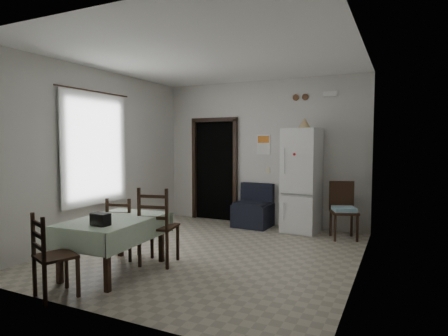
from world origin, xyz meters
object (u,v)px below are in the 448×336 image
Objects in this scene: fridge at (302,180)px; dining_chair_far_right at (159,225)px; dining_table at (115,245)px; dining_chair_far_left at (123,227)px; dining_chair_near_head at (56,255)px; navy_seat at (253,205)px; corner_chair at (344,211)px.

dining_chair_far_right is at bearing -110.53° from fridge.
dining_table is at bearing 45.39° from dining_chair_far_right.
dining_chair_far_left is 1.41m from dining_chair_near_head.
dining_chair_far_right is (0.33, 0.51, 0.19)m from dining_table.
fridge reaches higher than navy_seat.
dining_chair_far_left is (-1.91, -2.68, -0.52)m from fridge.
corner_chair is at bearing -9.92° from fridge.
corner_chair is at bearing -142.43° from dining_chair_far_right.
fridge is 3.62m from dining_table.
navy_seat is at bearing 74.36° from dining_table.
dining_chair_far_right is at bearing 53.50° from dining_table.
dining_chair_far_right is at bearing 164.16° from dining_chair_far_left.
fridge is 2.10× the size of dining_chair_near_head.
dining_chair_far_right is (-1.30, -2.67, -0.43)m from fridge.
corner_chair is 0.74× the size of dining_table.
fridge is 3.33m from dining_chair_far_left.
navy_seat is 2.84m from dining_chair_far_left.
corner_chair reaches higher than dining_table.
dining_chair_far_left reaches higher than navy_seat.
navy_seat is 0.95× the size of dining_chair_far_left.
dining_chair_far_left is 0.62m from dining_chair_far_right.
corner_chair is 3.22m from dining_chair_far_right.
dining_chair_near_head is at bearing 83.93° from dining_chair_far_left.
fridge reaches higher than dining_chair_far_left.
dining_table is 1.50× the size of dining_chair_far_left.
dining_chair_near_head reaches higher than navy_seat.
fridge is 3.00m from dining_chair_far_right.
fridge is at bearing -142.31° from dining_chair_far_left.
dining_table is 0.63m from dining_chair_far_right.
navy_seat is 3.25m from dining_table.
corner_chair is 1.11× the size of dining_chair_far_left.
dining_chair_far_left reaches higher than dining_table.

